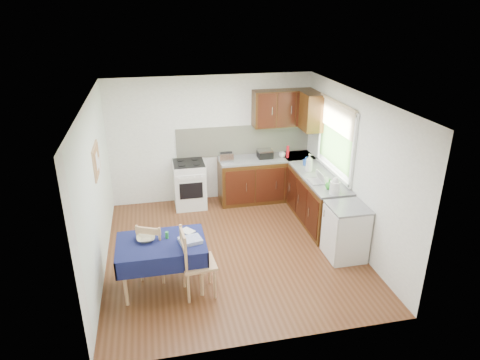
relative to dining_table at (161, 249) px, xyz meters
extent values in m
plane|color=#4E2A14|center=(1.14, 0.74, -0.63)|extent=(4.20, 4.20, 0.00)
cube|color=white|center=(1.14, 0.74, 1.87)|extent=(4.00, 4.20, 0.02)
cube|color=white|center=(1.14, 2.84, 0.62)|extent=(4.00, 0.02, 2.50)
cube|color=white|center=(1.14, -1.36, 0.62)|extent=(4.00, 0.02, 2.50)
cube|color=white|center=(-0.86, 0.74, 0.62)|extent=(0.02, 4.20, 2.50)
cube|color=white|center=(3.14, 0.74, 0.62)|extent=(0.02, 4.20, 2.50)
cube|color=black|center=(2.19, 2.54, -0.20)|extent=(1.90, 0.60, 0.86)
cube|color=black|center=(2.84, 1.39, -0.20)|extent=(0.60, 1.70, 0.86)
cube|color=slate|center=(2.19, 2.54, 0.25)|extent=(1.90, 0.60, 0.04)
cube|color=slate|center=(2.84, 1.39, 0.25)|extent=(0.60, 1.70, 0.04)
cube|color=slate|center=(2.84, 2.54, 0.25)|extent=(0.60, 0.60, 0.04)
cube|color=beige|center=(1.79, 2.83, 0.57)|extent=(2.70, 0.02, 0.60)
cube|color=black|center=(2.54, 2.67, 1.22)|extent=(1.20, 0.35, 0.70)
cube|color=black|center=(2.96, 2.24, 1.22)|extent=(0.35, 0.50, 0.70)
cube|color=silver|center=(0.64, 2.54, -0.18)|extent=(0.60, 0.60, 0.90)
cube|color=black|center=(0.64, 2.54, 0.28)|extent=(0.58, 0.58, 0.02)
cube|color=black|center=(0.64, 2.24, -0.18)|extent=(0.44, 0.01, 0.32)
cube|color=#345824|center=(3.12, 1.44, 0.87)|extent=(0.01, 1.40, 0.85)
cube|color=silver|center=(3.11, 1.44, 1.52)|extent=(0.04, 1.48, 0.06)
cube|color=silver|center=(3.11, 1.44, 0.32)|extent=(0.04, 1.48, 0.06)
cube|color=#CEB68F|center=(3.09, 1.44, 1.30)|extent=(0.02, 1.36, 0.44)
cube|color=silver|center=(2.84, 0.19, -0.20)|extent=(0.55, 0.58, 0.85)
cube|color=slate|center=(2.84, 0.19, 0.24)|extent=(0.58, 0.60, 0.03)
cube|color=tan|center=(-0.84, 1.04, 0.97)|extent=(0.02, 0.62, 0.47)
cube|color=#9B5F41|center=(-0.82, 1.04, 0.97)|extent=(0.01, 0.56, 0.41)
cube|color=white|center=(-0.81, 0.96, 0.99)|extent=(0.00, 0.18, 0.24)
cube|color=white|center=(-0.81, 1.16, 0.87)|extent=(0.00, 0.15, 0.20)
cube|color=#101641|center=(0.00, 0.00, 0.09)|extent=(1.17, 0.78, 0.03)
cube|color=#101641|center=(0.00, -0.40, -0.03)|extent=(1.21, 0.02, 0.26)
cube|color=#101641|center=(0.00, 0.40, -0.03)|extent=(1.21, 0.02, 0.26)
cube|color=#101641|center=(-0.59, 0.00, -0.03)|extent=(0.02, 0.82, 0.26)
cube|color=#101641|center=(0.59, 0.00, -0.03)|extent=(0.02, 0.82, 0.26)
cylinder|color=tan|center=(-0.50, -0.31, -0.28)|extent=(0.05, 0.05, 0.70)
cylinder|color=tan|center=(0.50, -0.31, -0.28)|extent=(0.05, 0.05, 0.70)
cylinder|color=tan|center=(-0.50, 0.31, -0.28)|extent=(0.05, 0.05, 0.70)
cylinder|color=tan|center=(0.50, 0.31, -0.28)|extent=(0.05, 0.05, 0.70)
cube|color=tan|center=(-0.09, 0.28, -0.19)|extent=(0.54, 0.54, 0.04)
cube|color=tan|center=(-0.16, 0.12, 0.15)|extent=(0.35, 0.18, 0.29)
cylinder|color=tan|center=(0.13, 0.37, -0.41)|extent=(0.03, 0.03, 0.44)
cylinder|color=tan|center=(-0.17, 0.50, -0.41)|extent=(0.03, 0.03, 0.44)
cylinder|color=tan|center=(-0.01, 0.07, -0.41)|extent=(0.03, 0.03, 0.44)
cylinder|color=tan|center=(-0.31, 0.20, -0.41)|extent=(0.03, 0.03, 0.44)
cube|color=tan|center=(0.48, -0.24, -0.15)|extent=(0.48, 0.48, 0.04)
cube|color=tan|center=(0.29, -0.25, 0.22)|extent=(0.06, 0.40, 0.32)
cylinder|color=tan|center=(0.67, -0.41, -0.39)|extent=(0.04, 0.04, 0.48)
cylinder|color=tan|center=(0.64, -0.05, -0.39)|extent=(0.04, 0.04, 0.48)
cylinder|color=tan|center=(0.31, -0.43, -0.39)|extent=(0.04, 0.04, 0.48)
cylinder|color=tan|center=(0.28, -0.07, -0.39)|extent=(0.04, 0.04, 0.48)
cube|color=#ADADB2|center=(1.36, 2.46, 0.37)|extent=(0.27, 0.16, 0.19)
cube|color=black|center=(1.36, 2.46, 0.47)|extent=(0.23, 0.02, 0.02)
cube|color=black|center=(2.15, 2.54, 0.34)|extent=(0.28, 0.25, 0.13)
cube|color=#ADADB2|center=(2.15, 2.54, 0.43)|extent=(0.28, 0.25, 0.03)
cylinder|color=red|center=(2.59, 2.45, 0.40)|extent=(0.05, 0.05, 0.24)
cube|color=yellow|center=(2.27, 2.64, 0.35)|extent=(0.11, 0.08, 0.14)
cube|color=#939398|center=(2.76, 1.16, 0.28)|extent=(0.38, 0.29, 0.02)
cylinder|color=silver|center=(2.76, 1.16, 0.37)|extent=(0.05, 0.18, 0.18)
cylinder|color=silver|center=(2.80, 0.64, 0.38)|extent=(0.17, 0.17, 0.21)
sphere|color=silver|center=(2.80, 0.64, 0.50)|extent=(0.10, 0.10, 0.10)
imported|color=silver|center=(2.49, 2.49, 0.33)|extent=(0.17, 0.17, 0.10)
imported|color=silver|center=(2.74, 1.65, 0.44)|extent=(0.17, 0.17, 0.33)
imported|color=blue|center=(2.79, 1.97, 0.36)|extent=(0.08, 0.08, 0.17)
imported|color=green|center=(2.79, 0.83, 0.36)|extent=(0.18, 0.18, 0.18)
imported|color=beige|center=(-0.20, 0.08, 0.14)|extent=(0.26, 0.26, 0.06)
imported|color=white|center=(0.33, 0.16, 0.11)|extent=(0.24, 0.25, 0.02)
cylinder|color=green|center=(0.09, 0.09, 0.15)|extent=(0.05, 0.05, 0.10)
cube|color=navy|center=(0.39, -0.08, 0.13)|extent=(0.34, 0.29, 0.05)
camera|label=1|loc=(0.01, -5.17, 3.14)|focal=32.00mm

